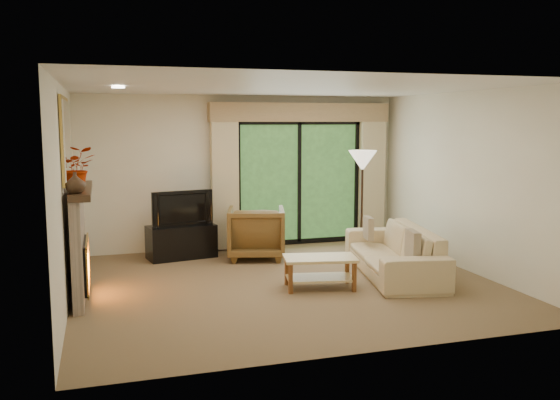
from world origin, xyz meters
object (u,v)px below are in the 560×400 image
object	(u,v)px
armchair	(256,233)
coffee_table	(320,273)
media_console	(181,242)
sofa	(393,251)

from	to	relation	value
armchair	coffee_table	world-z (taller)	armchair
media_console	armchair	bearing A→B (deg)	-27.26
armchair	sofa	distance (m)	2.24
armchair	coffee_table	size ratio (longest dim) A/B	0.97
media_console	armchair	size ratio (longest dim) A/B	1.17
coffee_table	armchair	bearing A→B (deg)	111.29
media_console	coffee_table	xyz separation A→B (m)	(1.50, -2.27, -0.05)
armchair	sofa	xyz separation A→B (m)	(1.61, -1.56, -0.07)
media_console	armchair	distance (m)	1.20
sofa	coffee_table	world-z (taller)	sofa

